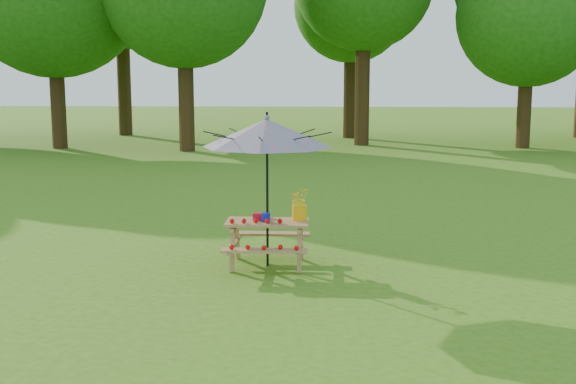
{
  "coord_description": "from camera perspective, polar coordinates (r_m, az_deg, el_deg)",
  "views": [
    {
      "loc": [
        -0.87,
        -6.35,
        2.75
      ],
      "look_at": [
        -1.46,
        3.9,
        1.1
      ],
      "focal_mm": 45.0,
      "sensor_mm": 36.0,
      "label": 1
    }
  ],
  "objects": [
    {
      "name": "tomatoes_row",
      "position": [
        10.32,
        -2.55,
        -2.3
      ],
      "size": [
        0.77,
        0.13,
        0.07
      ],
      "primitive_type": null,
      "color": "red",
      "rests_on": "picnic_table"
    },
    {
      "name": "patio_umbrella",
      "position": [
        10.31,
        -1.67,
        4.67
      ],
      "size": [
        1.92,
        1.92,
        2.25
      ],
      "color": "black",
      "rests_on": "ground"
    },
    {
      "name": "produce_bins",
      "position": [
        10.54,
        -1.98,
        -1.96
      ],
      "size": [
        0.26,
        0.38,
        0.13
      ],
      "color": "red",
      "rests_on": "picnic_table"
    },
    {
      "name": "picnic_table",
      "position": [
        10.56,
        -1.63,
        -4.13
      ],
      "size": [
        1.2,
        1.32,
        0.67
      ],
      "color": "#9D6F47",
      "rests_on": "ground"
    },
    {
      "name": "ground",
      "position": [
        6.97,
        10.53,
        -14.26
      ],
      "size": [
        120.0,
        120.0,
        0.0
      ],
      "primitive_type": "plane",
      "color": "#3E6D14",
      "rests_on": "ground"
    },
    {
      "name": "flower_bucket",
      "position": [
        10.51,
        0.92,
        -0.85
      ],
      "size": [
        0.33,
        0.29,
        0.48
      ],
      "color": "#FFB30D",
      "rests_on": "picnic_table"
    }
  ]
}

